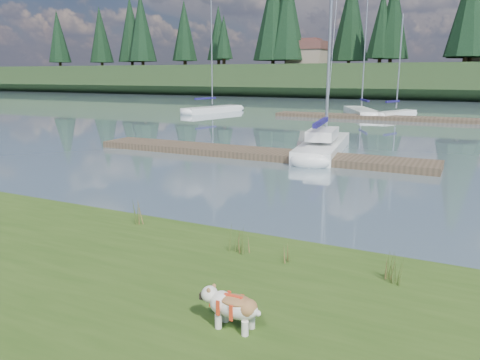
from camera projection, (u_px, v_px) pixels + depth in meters
The scene contains 23 objects.
ground at pixel (406, 120), 37.97m from camera, with size 200.00×200.00×0.00m, color slate.
bank at pixel (60, 331), 6.49m from camera, with size 60.00×9.00×0.35m, color #344F19.
ridge at pixel (443, 82), 74.98m from camera, with size 200.00×20.00×5.00m, color #1E3218.
bulldog at pixel (233, 305), 6.18m from camera, with size 0.86×0.38×0.52m.
sailboat_main at pixel (325, 142), 22.79m from camera, with size 2.83×8.60×12.20m.
dock_near at pixel (253, 153), 21.33m from camera, with size 16.00×2.00×0.30m, color #4C3D2C.
dock_far at pixel (433, 120), 37.07m from camera, with size 26.00×2.20×0.30m, color #4C3D2C.
sailboat_bg_0 at pixel (217, 109), 46.16m from camera, with size 3.39×8.15×11.60m.
sailboat_bg_1 at pixel (359, 111), 43.70m from camera, with size 5.36×9.14×13.57m.
sailboat_bg_2 at pixel (399, 113), 40.68m from camera, with size 3.17×5.58×8.67m.
weed_0 at pixel (235, 238), 8.93m from camera, with size 0.17×0.14×0.60m.
weed_1 at pixel (243, 242), 8.81m from camera, with size 0.17×0.14×0.53m.
weed_2 at pixel (396, 268), 7.52m from camera, with size 0.17×0.14×0.62m.
weed_3 at pixel (137, 213), 10.49m from camera, with size 0.17×0.14×0.64m.
weed_4 at pixel (288, 252), 8.38m from camera, with size 0.17×0.14×0.46m.
weed_5 at pixel (389, 267), 7.70m from camera, with size 0.17×0.14×0.50m.
mud_lip at pixel (216, 240), 10.35m from camera, with size 60.00×0.50×0.14m, color #33281C.
conifer_0 at pixel (141, 27), 91.35m from camera, with size 5.72×5.72×14.15m.
conifer_1 at pixel (218, 33), 88.64m from camera, with size 4.40×4.40×11.30m.
conifer_2 at pixel (287, 14), 79.01m from camera, with size 6.60×6.60×16.05m.
conifer_3 at pixel (382, 24), 76.40m from camera, with size 4.84×4.84×12.25m.
conifer_4 at pixel (470, 5), 65.22m from camera, with size 6.16×6.16×15.10m.
house_0 at pixel (307, 53), 80.84m from camera, with size 6.30×5.30×4.65m.
Camera 1 is at (4.84, -10.14, 3.66)m, focal length 35.00 mm.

